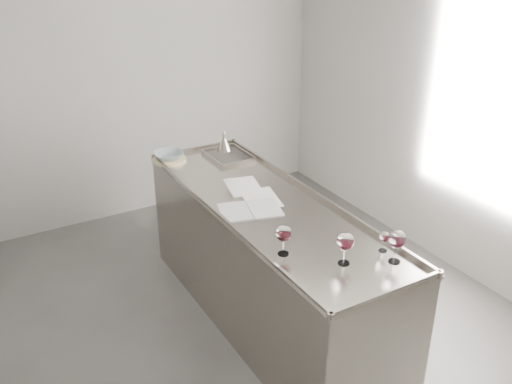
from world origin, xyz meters
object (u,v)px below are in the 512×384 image
wine_glass_left (284,234)px  wine_glass_middle (345,242)px  wine_funnel (224,144)px  notebook (250,210)px  counter (268,264)px  ceramic_bowl (169,155)px  wine_glass_right (397,240)px  wine_glass_small (384,237)px

wine_glass_left → wine_glass_middle: (0.24, -0.26, 0.01)m
wine_glass_left → wine_funnel: bearing=74.3°
notebook → counter: bearing=19.9°
ceramic_bowl → notebook: bearing=-83.1°
notebook → ceramic_bowl: 1.10m
wine_glass_right → wine_glass_small: wine_glass_right is taller
wine_funnel → wine_glass_small: bearing=-88.2°
notebook → wine_funnel: 1.14m
wine_glass_right → notebook: wine_glass_right is taller
wine_glass_middle → wine_funnel: (0.22, 1.90, -0.08)m
wine_glass_right → notebook: size_ratio=0.43×
wine_glass_small → wine_glass_left: bearing=153.3°
wine_glass_small → ceramic_bowl: (-0.55, 1.92, -0.04)m
notebook → wine_funnel: wine_funnel is taller
wine_glass_middle → wine_glass_right: (0.26, -0.13, 0.00)m
wine_glass_right → notebook: bearing=112.6°
wine_glass_small → wine_funnel: 1.91m
notebook → ceramic_bowl: bearing=112.7°
wine_glass_middle → wine_glass_right: 0.29m
wine_glass_left → ceramic_bowl: 1.66m
wine_funnel → wine_glass_left: bearing=-105.7°
wine_glass_middle → notebook: 0.84m
ceramic_bowl → wine_funnel: (0.49, -0.01, 0.01)m
counter → wine_funnel: (0.22, 1.07, 0.52)m
wine_glass_small → wine_glass_right: bearing=-100.8°
wine_glass_middle → wine_funnel: wine_glass_middle is taller
counter → wine_glass_left: 0.87m
wine_glass_middle → ceramic_bowl: 1.93m
wine_glass_left → wine_glass_right: wine_glass_right is taller
wine_glass_middle → notebook: size_ratio=0.42×
counter → wine_funnel: 1.21m
wine_glass_middle → wine_glass_small: wine_glass_middle is taller
counter → wine_glass_left: size_ratio=13.03×
wine_glass_middle → wine_glass_right: bearing=-26.4°
counter → wine_glass_left: bearing=-113.1°
wine_glass_right → counter: bearing=104.7°
wine_glass_left → wine_glass_right: size_ratio=0.94×
wine_glass_right → wine_funnel: bearing=91.0°
wine_glass_middle → wine_glass_right: wine_glass_right is taller
wine_glass_middle → notebook: bearing=99.5°
wine_glass_left → wine_glass_right: bearing=-37.6°
notebook → ceramic_bowl: ceramic_bowl is taller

